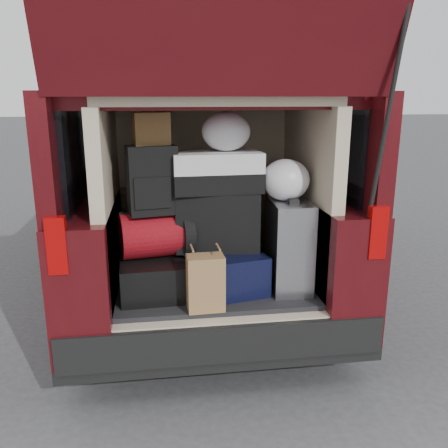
{
  "coord_description": "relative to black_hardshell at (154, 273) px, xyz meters",
  "views": [
    {
      "loc": [
        -0.34,
        -2.72,
        1.76
      ],
      "look_at": [
        0.07,
        0.2,
        0.95
      ],
      "focal_mm": 38.0,
      "sensor_mm": 36.0,
      "label": 1
    }
  ],
  "objects": [
    {
      "name": "ground",
      "position": [
        0.39,
        -0.15,
        -0.66
      ],
      "size": [
        80.0,
        80.0,
        0.0
      ],
      "primitive_type": "plane",
      "color": "#373739",
      "rests_on": "ground"
    },
    {
      "name": "minivan",
      "position": [
        0.39,
        1.71,
        0.25
      ],
      "size": [
        1.9,
        5.35,
        2.77
      ],
      "color": "black",
      "rests_on": "ground"
    },
    {
      "name": "load_floor",
      "position": [
        0.39,
        0.13,
        -0.39
      ],
      "size": [
        1.24,
        1.05,
        0.55
      ],
      "primitive_type": "cube",
      "color": "black",
      "rests_on": "ground"
    },
    {
      "name": "black_hardshell",
      "position": [
        0.0,
        0.0,
        0.0
      ],
      "size": [
        0.44,
        0.59,
        0.23
      ],
      "primitive_type": "cube",
      "rotation": [
        0.0,
        0.0,
        0.05
      ],
      "color": "black",
      "rests_on": "load_floor"
    },
    {
      "name": "navy_hardshell",
      "position": [
        0.42,
        0.0,
        0.01
      ],
      "size": [
        0.58,
        0.67,
        0.25
      ],
      "primitive_type": "cube",
      "rotation": [
        0.0,
        0.0,
        0.2
      ],
      "color": "black",
      "rests_on": "load_floor"
    },
    {
      "name": "silver_roller",
      "position": [
        0.86,
        -0.09,
        0.17
      ],
      "size": [
        0.26,
        0.39,
        0.57
      ],
      "primitive_type": "cube",
      "rotation": [
        0.0,
        0.0,
        -0.05
      ],
      "color": "silver",
      "rests_on": "load_floor"
    },
    {
      "name": "kraft_bag",
      "position": [
        0.3,
        -0.34,
        0.05
      ],
      "size": [
        0.22,
        0.14,
        0.33
      ],
      "primitive_type": "cube",
      "rotation": [
        0.0,
        0.0,
        0.05
      ],
      "color": "#A5794A",
      "rests_on": "load_floor"
    },
    {
      "name": "red_duffel",
      "position": [
        0.02,
        0.0,
        0.25
      ],
      "size": [
        0.48,
        0.36,
        0.28
      ],
      "primitive_type": "cube",
      "rotation": [
        0.0,
        0.0,
        0.18
      ],
      "color": "maroon",
      "rests_on": "black_hardshell"
    },
    {
      "name": "black_soft_case",
      "position": [
        0.42,
        0.04,
        0.33
      ],
      "size": [
        0.55,
        0.36,
        0.37
      ],
      "primitive_type": "cube",
      "rotation": [
        0.0,
        0.0,
        -0.1
      ],
      "color": "black",
      "rests_on": "navy_hardshell"
    },
    {
      "name": "backpack",
      "position": [
        0.01,
        -0.02,
        0.6
      ],
      "size": [
        0.32,
        0.23,
        0.41
      ],
      "primitive_type": "cube",
      "rotation": [
        0.0,
        0.0,
        0.19
      ],
      "color": "black",
      "rests_on": "red_duffel"
    },
    {
      "name": "twotone_duffel",
      "position": [
        0.41,
        0.02,
        0.64
      ],
      "size": [
        0.56,
        0.31,
        0.25
      ],
      "primitive_type": "cube",
      "rotation": [
        0.0,
        0.0,
        0.04
      ],
      "color": "silver",
      "rests_on": "black_soft_case"
    },
    {
      "name": "grocery_sack_lower",
      "position": [
        0.02,
        0.03,
        0.9
      ],
      "size": [
        0.23,
        0.2,
        0.19
      ],
      "primitive_type": "cube",
      "rotation": [
        0.0,
        0.0,
        0.17
      ],
      "color": "brown",
      "rests_on": "backpack"
    },
    {
      "name": "plastic_bag_center",
      "position": [
        0.47,
        0.05,
        0.88
      ],
      "size": [
        0.33,
        0.31,
        0.24
      ],
      "primitive_type": "ellipsoid",
      "rotation": [
        0.0,
        0.0,
        -0.1
      ],
      "color": "white",
      "rests_on": "twotone_duffel"
    },
    {
      "name": "plastic_bag_right",
      "position": [
        0.83,
        -0.05,
        0.59
      ],
      "size": [
        0.34,
        0.33,
        0.26
      ],
      "primitive_type": "ellipsoid",
      "rotation": [
        0.0,
        0.0,
        0.18
      ],
      "color": "white",
      "rests_on": "silver_roller"
    }
  ]
}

